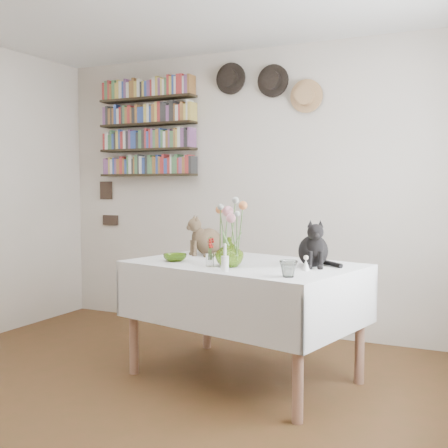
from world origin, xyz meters
The scene contains 14 objects.
room centered at (0.00, 0.00, 1.25)m, with size 4.08×4.58×2.58m.
dining_table centered at (0.40, 1.02, 0.59)m, with size 1.64×1.25×0.79m.
tabby_cat centered at (-0.01, 1.30, 0.94)m, with size 0.20×0.26×0.30m, color brown, non-canonical shape.
black_cat centered at (0.86, 1.06, 0.94)m, with size 0.20×0.26×0.31m, color black, non-canonical shape.
flower_vase centered at (0.39, 0.81, 0.88)m, with size 0.18×0.18×0.19m, color #9ECD3F.
green_bowl centered at (-0.06, 0.88, 0.81)m, with size 0.16×0.16×0.05m, color #9ECD3F.
drinking_glass centered at (0.86, 0.59, 0.84)m, with size 0.10×0.10×0.10m, color white.
candlestick centered at (0.45, 0.62, 0.84)m, with size 0.05×0.05×0.17m.
berry_jar centered at (0.27, 0.77, 0.88)m, with size 0.05×0.05×0.21m.
porcelain_figurine centered at (0.88, 0.86, 0.83)m, with size 0.05×0.05×0.09m.
flower_bouquet centered at (0.39, 0.82, 1.13)m, with size 0.17×0.13×0.39m.
bookshelf_unit centered at (-1.10, 2.16, 1.84)m, with size 1.00×0.16×0.91m.
wall_hats centered at (0.12, 2.19, 2.17)m, with size 0.98×0.09×0.48m.
wall_art_plaques centered at (-1.63, 2.23, 1.12)m, with size 0.21×0.02×0.44m.
Camera 1 is at (1.87, -2.39, 1.31)m, focal length 45.00 mm.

